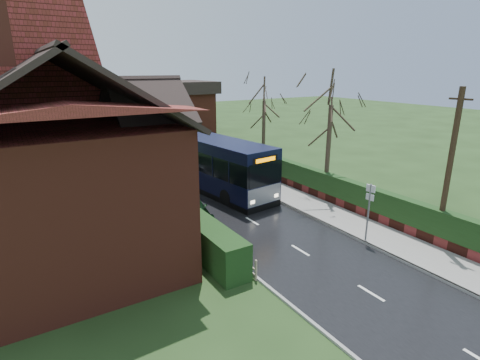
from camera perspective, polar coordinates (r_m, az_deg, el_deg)
ground at (r=19.08m, az=5.23°, el=-8.33°), size 140.00×140.00×0.00m
road at (r=27.18m, az=-7.49°, el=-0.64°), size 6.00×100.00×0.02m
pavement at (r=29.07m, az=0.14°, el=0.79°), size 2.50×100.00×0.14m
kerb_right at (r=28.48m, az=-1.91°, el=0.44°), size 0.12×100.00×0.14m
kerb_left at (r=26.13m, az=-13.58°, el=-1.60°), size 0.12×100.00×0.10m
front_hedge at (r=21.15m, az=-11.55°, el=-3.70°), size 1.20×16.00×1.60m
picket_fence at (r=21.52m, az=-9.62°, el=-4.23°), size 0.10×16.00×0.90m
right_wall_hedge at (r=29.65m, az=2.69°, el=2.98°), size 0.60×50.00×1.80m
brick_house at (r=18.95m, az=-25.76°, el=3.84°), size 9.30×14.60×10.30m
bus at (r=25.95m, az=-4.87°, el=2.63°), size 4.09×11.95×3.56m
car_silver at (r=26.00m, az=-13.11°, el=-0.36°), size 1.96×3.78×1.23m
car_green at (r=20.66m, az=-7.95°, el=-4.36°), size 2.59×4.94×1.37m
car_distant at (r=49.48m, az=-20.93°, el=7.11°), size 2.85×4.60×1.43m
bus_stop_sign at (r=18.46m, az=19.08°, el=-3.58°), size 0.12×0.45×2.95m
telegraph_pole at (r=19.02m, az=29.24°, el=1.33°), size 0.25×0.94×7.33m
tree_right_near at (r=23.33m, az=13.80°, el=12.01°), size 3.92×3.92×8.47m
tree_right_far at (r=31.64m, az=3.72°, el=12.65°), size 4.04×4.04×7.80m
tree_house_side at (r=24.04m, az=-30.49°, el=15.02°), size 4.87×4.87×11.06m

